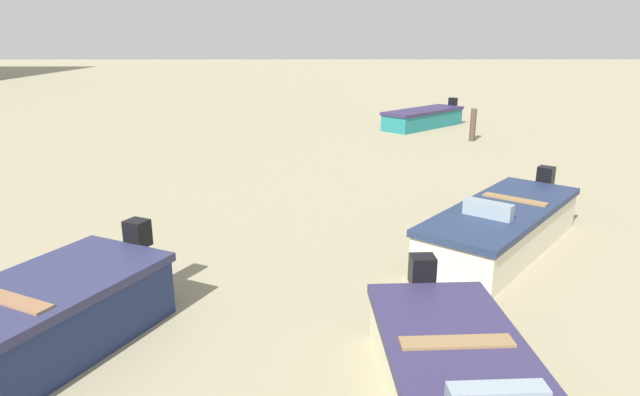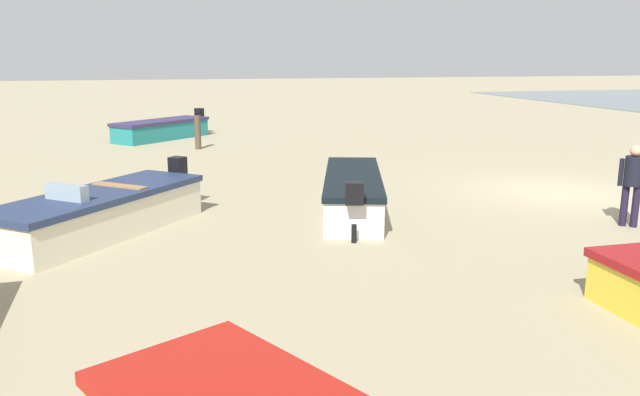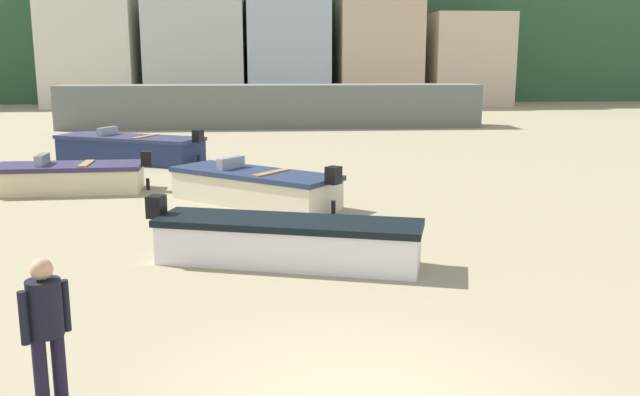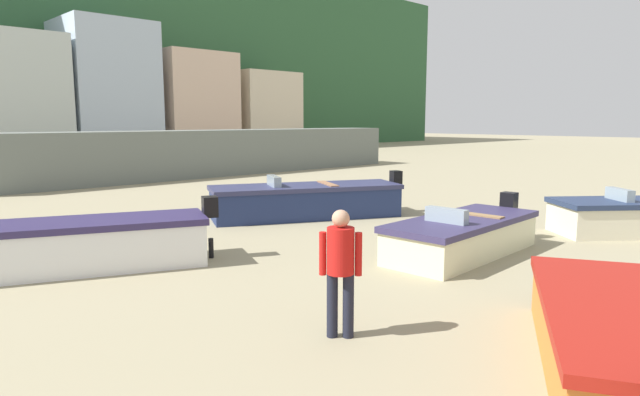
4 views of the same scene
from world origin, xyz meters
The scene contains 6 objects.
ground_plane centered at (0.00, 0.00, 0.00)m, with size 160.00×160.00×0.00m, color gray.
boat_white_2 centered at (-0.59, 5.48, 0.41)m, with size 4.94×2.44×1.12m.
boat_cream_3 centered at (-1.23, 10.62, 0.42)m, with size 4.40×3.97×1.14m.
boat_teal_4 centered at (12.80, 9.49, 0.40)m, with size 3.87×3.97×1.10m.
mooring_post_near_water centered at (9.64, 8.22, 0.60)m, with size 0.22×0.22×1.21m, color #4A3B2C.
beach_walker_foreground centered at (-3.15, 0.55, 0.95)m, with size 0.48×0.48×1.62m.
Camera 2 is at (-13.39, 9.38, 3.30)m, focal length 35.35 mm.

